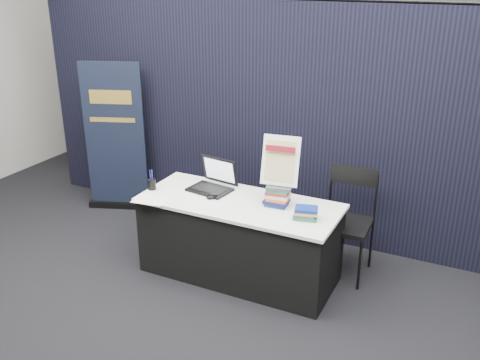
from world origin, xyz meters
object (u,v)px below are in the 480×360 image
object	(u,v)px
info_sign	(280,161)
book_stack_tall	(278,195)
laptop	(212,182)
pullup_banner	(116,146)
book_stack_short	(306,213)
stacking_chair	(346,218)
display_table	(239,239)

from	to	relation	value
info_sign	book_stack_tall	bearing A→B (deg)	-97.88
laptop	pullup_banner	distance (m)	1.69
book_stack_short	stacking_chair	size ratio (longest dim) A/B	0.22
pullup_banner	book_stack_short	bearing A→B (deg)	-37.53
info_sign	pullup_banner	distance (m)	2.40
book_stack_tall	book_stack_short	xyz separation A→B (m)	(0.31, -0.14, -0.04)
stacking_chair	book_stack_short	bearing A→B (deg)	-111.21
book_stack_tall	stacking_chair	bearing A→B (deg)	39.68
info_sign	pullup_banner	bearing A→B (deg)	156.94
book_stack_short	stacking_chair	xyz separation A→B (m)	(0.20, 0.57, -0.25)
laptop	book_stack_short	distance (m)	1.03
pullup_banner	info_sign	bearing A→B (deg)	-35.71
book_stack_short	info_sign	xyz separation A→B (m)	(-0.31, 0.17, 0.35)
display_table	book_stack_tall	bearing A→B (deg)	12.34
laptop	book_stack_short	world-z (taller)	laptop
laptop	pullup_banner	xyz separation A→B (m)	(-1.59, 0.58, -0.05)
laptop	book_stack_tall	xyz separation A→B (m)	(0.70, -0.08, 0.03)
book_stack_tall	info_sign	size ratio (longest dim) A/B	0.50
display_table	pullup_banner	bearing A→B (deg)	159.55
laptop	stacking_chair	bearing A→B (deg)	24.02
book_stack_tall	info_sign	distance (m)	0.31
pullup_banner	stacking_chair	bearing A→B (deg)	-25.19
pullup_banner	display_table	bearing A→B (deg)	-40.97
laptop	stacking_chair	size ratio (longest dim) A/B	0.42
display_table	info_sign	bearing A→B (deg)	17.15
laptop	pullup_banner	size ratio (longest dim) A/B	0.24
pullup_banner	book_stack_tall	bearing A→B (deg)	-36.42
info_sign	stacking_chair	xyz separation A→B (m)	(0.51, 0.39, -0.60)
display_table	book_stack_short	distance (m)	0.78
laptop	info_sign	size ratio (longest dim) A/B	0.94
stacking_chair	pullup_banner	bearing A→B (deg)	173.40
book_stack_tall	stacking_chair	size ratio (longest dim) A/B	0.22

